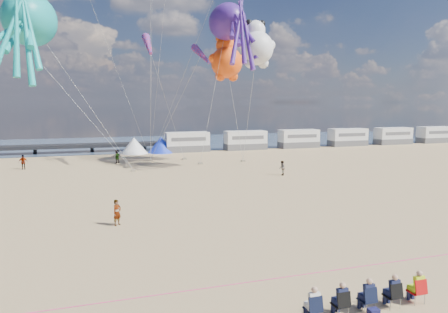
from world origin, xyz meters
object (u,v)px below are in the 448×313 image
motorhome_3 (348,137)px  sandbag_a (133,170)px  standing_person (117,213)px  sandbag_e (150,160)px  beachgoer_3 (23,162)px  windsock_mid (148,45)px  beachgoer_4 (117,156)px  motorhome_0 (187,142)px  beachgoer_1 (282,168)px  kite_teddy_orange (227,63)px  motorhome_1 (245,140)px  motorhome_4 (393,136)px  tent_blue (161,145)px  cooler_navy (373,313)px  kite_octopus_teal (30,20)px  kite_panda (257,48)px  motorhome_2 (299,139)px  sandbag_b (200,163)px  sandbag_c (243,161)px  windsock_right (201,55)px  spectator_row (367,294)px  motorhome_5 (435,135)px  windsock_left (10,28)px  kite_octopus_purple (227,22)px  tent_white (134,146)px

motorhome_3 → sandbag_a: size_ratio=13.20×
standing_person → sandbag_e: size_ratio=3.24×
beachgoer_3 → sandbag_e: beachgoer_3 is taller
beachgoer_3 → windsock_mid: (14.16, -1.48, 13.27)m
beachgoer_3 → sandbag_a: 12.88m
beachgoer_4 → motorhome_0: bearing=177.7°
beachgoer_1 → kite_teddy_orange: bearing=-143.6°
motorhome_1 → motorhome_3: bearing=0.0°
motorhome_4 → tent_blue: 42.00m
cooler_navy → sandbag_a: (-5.75, 33.09, -0.04)m
kite_octopus_teal → kite_panda: (22.65, -2.65, -2.16)m
motorhome_2 → kite_teddy_orange: (-16.52, -12.29, 10.86)m
sandbag_b → sandbag_c: bearing=5.2°
beachgoer_3 → beachgoer_4: size_ratio=0.96×
motorhome_1 → windsock_right: (-10.77, -14.64, 11.40)m
spectator_row → sandbag_c: size_ratio=12.20×
motorhome_5 → kite_panda: 48.86m
windsock_left → motorhome_1: bearing=11.5°
standing_person → windsock_mid: 27.06m
sandbag_c → windsock_mid: windsock_mid is taller
motorhome_2 → standing_person: 46.78m
motorhome_1 → kite_octopus_purple: size_ratio=0.63×
kite_octopus_purple → beachgoer_4: bearing=155.3°
motorhome_2 → motorhome_5: 28.50m
tent_white → motorhome_5: bearing=0.0°
cooler_navy → windsock_right: size_ratio=0.08×
beachgoer_4 → sandbag_b: (9.72, -3.91, -0.74)m
motorhome_5 → motorhome_2: bearing=180.0°
tent_blue → spectator_row: bearing=-89.5°
kite_panda → kite_octopus_teal: bearing=153.5°
windsock_left → windsock_right: size_ratio=1.57×
beachgoer_1 → motorhome_4: bearing=146.3°
motorhome_4 → windsock_right: size_ratio=1.46×
standing_person → sandbag_c: 28.17m
motorhome_3 → motorhome_0: bearing=180.0°
motorhome_4 → windsock_right: 43.43m
sandbag_b → windsock_right: size_ratio=0.11×
beachgoer_4 → sandbag_b: bearing=116.0°
beachgoer_1 → beachgoer_4: (-16.01, 13.73, 0.09)m
standing_person → beachgoer_1: standing_person is taller
windsock_left → windsock_right: bearing=-17.4°
sandbag_a → sandbag_e: same height
cooler_navy → windsock_right: bearing=86.1°
beachgoer_3 → sandbag_c: beachgoer_3 is taller
motorhome_4 → sandbag_a: bearing=-161.6°
standing_person → kite_panda: kite_panda is taller
sandbag_a → kite_teddy_orange: 17.36m
motorhome_3 → windsock_left: bearing=-166.5°
motorhome_0 → sandbag_a: bearing=-120.6°
windsock_left → kite_octopus_purple: bearing=-15.2°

